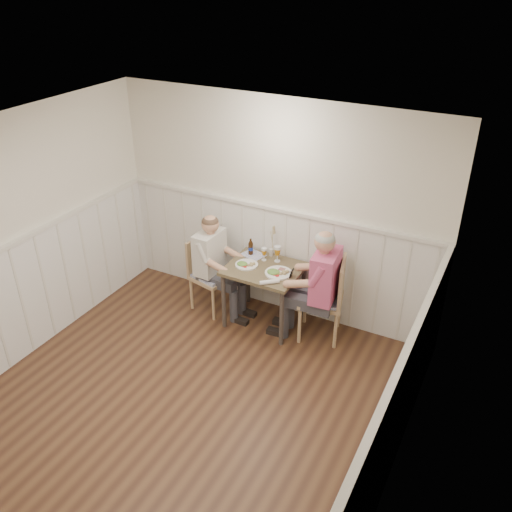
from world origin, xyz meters
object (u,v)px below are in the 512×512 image
at_px(beer_bottle, 251,248).
at_px(grass_vase, 271,241).
at_px(dining_table, 264,276).
at_px(man_in_pink, 320,296).
at_px(diner_cream, 213,271).
at_px(chair_right, 327,296).
at_px(chair_left, 209,271).

bearing_deg(beer_bottle, grass_vase, 21.39).
distance_m(dining_table, man_in_pink, 0.70).
height_order(man_in_pink, diner_cream, man_in_pink).
xyz_separation_m(man_in_pink, diner_cream, (-1.36, -0.02, -0.04)).
distance_m(dining_table, diner_cream, 0.67).
relative_size(dining_table, chair_right, 0.85).
xyz_separation_m(chair_right, chair_left, (-1.49, -0.09, -0.04)).
bearing_deg(dining_table, grass_vase, 100.68).
distance_m(chair_left, diner_cream, 0.10).
height_order(chair_right, grass_vase, grass_vase).
xyz_separation_m(chair_right, man_in_pink, (-0.04, -0.10, 0.05)).
xyz_separation_m(chair_left, grass_vase, (0.69, 0.30, 0.44)).
bearing_deg(chair_right, dining_table, -173.48).
relative_size(dining_table, diner_cream, 0.65).
relative_size(dining_table, grass_vase, 2.01).
relative_size(chair_left, beer_bottle, 4.47).
bearing_deg(diner_cream, chair_left, 160.06).
distance_m(dining_table, grass_vase, 0.42).
distance_m(chair_left, beer_bottle, 0.62).
bearing_deg(man_in_pink, dining_table, 178.57).
bearing_deg(grass_vase, man_in_pink, -22.41).
bearing_deg(dining_table, chair_left, -179.30).
xyz_separation_m(dining_table, beer_bottle, (-0.28, 0.21, 0.20)).
bearing_deg(diner_cream, man_in_pink, 0.96).
bearing_deg(chair_right, chair_left, -176.40).
relative_size(man_in_pink, beer_bottle, 6.80).
height_order(chair_right, chair_left, chair_right).
xyz_separation_m(dining_table, man_in_pink, (0.70, -0.02, -0.06)).
relative_size(diner_cream, grass_vase, 3.09).
bearing_deg(chair_left, dining_table, 0.70).
bearing_deg(chair_right, grass_vase, 165.32).
distance_m(dining_table, chair_left, 0.76).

